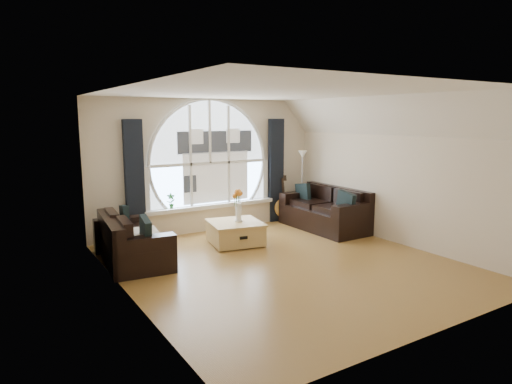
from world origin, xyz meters
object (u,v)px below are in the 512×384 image
(sofa_left, at_px, (132,238))
(potted_plant, at_px, (171,201))
(sofa_right, at_px, (325,210))
(guitar, at_px, (282,198))
(floor_lamp, at_px, (302,186))
(coffee_chest, at_px, (235,232))
(vase_flowers, at_px, (239,201))

(sofa_left, height_order, potted_plant, potted_plant)
(sofa_right, relative_size, guitar, 1.85)
(guitar, bearing_deg, floor_lamp, -19.31)
(guitar, xyz_separation_m, potted_plant, (-2.59, 0.12, 0.17))
(sofa_right, relative_size, floor_lamp, 1.22)
(sofa_left, height_order, guitar, guitar)
(floor_lamp, bearing_deg, potted_plant, 173.33)
(coffee_chest, relative_size, guitar, 0.88)
(sofa_left, bearing_deg, coffee_chest, 6.99)
(floor_lamp, height_order, potted_plant, floor_lamp)
(sofa_left, xyz_separation_m, vase_flowers, (2.01, 0.04, 0.41))
(sofa_left, relative_size, vase_flowers, 2.46)
(floor_lamp, bearing_deg, guitar, 149.84)
(sofa_right, xyz_separation_m, vase_flowers, (-2.08, -0.00, 0.41))
(sofa_right, bearing_deg, vase_flowers, 179.66)
(coffee_chest, xyz_separation_m, potted_plant, (-0.79, 1.18, 0.47))
(coffee_chest, height_order, vase_flowers, vase_flowers)
(coffee_chest, distance_m, vase_flowers, 0.58)
(floor_lamp, bearing_deg, sofa_left, -168.09)
(sofa_left, relative_size, potted_plant, 5.65)
(vase_flowers, xyz_separation_m, potted_plant, (-0.86, 1.18, -0.10))
(sofa_right, distance_m, coffee_chest, 2.16)
(sofa_right, height_order, vase_flowers, vase_flowers)
(vase_flowers, distance_m, floor_lamp, 2.28)
(sofa_right, bearing_deg, guitar, 108.12)
(sofa_left, height_order, sofa_right, sofa_right)
(sofa_left, distance_m, vase_flowers, 2.05)
(sofa_right, relative_size, vase_flowers, 2.80)
(sofa_right, xyz_separation_m, guitar, (-0.35, 1.06, 0.13))
(floor_lamp, xyz_separation_m, potted_plant, (-2.98, 0.35, -0.10))
(sofa_right, distance_m, potted_plant, 3.19)
(sofa_left, distance_m, coffee_chest, 1.95)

